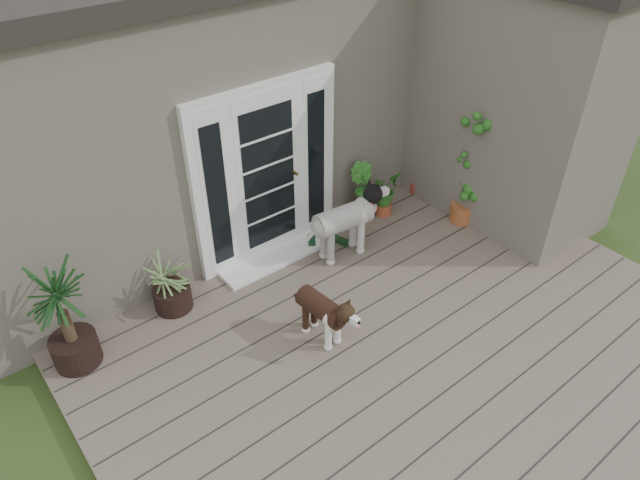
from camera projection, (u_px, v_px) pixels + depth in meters
deck at (408, 346)px, 6.00m from camera, size 6.20×4.60×0.12m
house_main at (192, 86)px, 7.77m from camera, size 7.40×4.00×3.10m
house_wing at (519, 106)px, 7.25m from camera, size 1.60×2.40×3.10m
door_unit at (267, 174)px, 6.60m from camera, size 1.90×0.14×2.15m
door_step at (281, 254)px, 7.10m from camera, size 1.60×0.40×0.05m
brindle_dog at (322, 315)px, 5.85m from camera, size 0.39×0.76×0.61m
white_dog at (343, 228)px, 6.91m from camera, size 0.99×0.51×0.79m
spider_plant at (170, 281)px, 6.18m from camera, size 0.81×0.81×0.74m
yucca at (63, 315)px, 5.40m from camera, size 0.98×0.98×1.25m
herb_a at (384, 197)px, 7.73m from camera, size 0.51×0.51×0.50m
herb_b at (363, 199)px, 7.61m from camera, size 0.52×0.52×0.59m
herb_c at (421, 175)px, 8.18m from camera, size 0.40×0.40×0.52m
sapling at (472, 160)px, 7.21m from camera, size 0.55×0.55×1.81m
clog_left at (341, 240)px, 7.31m from camera, size 0.19×0.28×0.08m
clog_right at (312, 241)px, 7.30m from camera, size 0.26×0.30×0.08m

